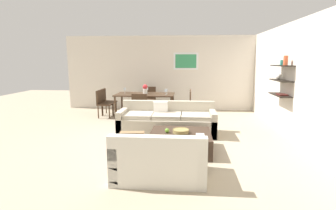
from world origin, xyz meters
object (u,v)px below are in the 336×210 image
object	(u,v)px
loveseat_white	(159,160)
wine_glass_right_far	(167,90)
decorative_bowl	(181,131)
dining_chair_head	(149,97)
wine_glass_head	(147,89)
dining_table	(145,96)
dining_chair_right_far	(187,101)
dining_chair_left_near	(103,102)
wine_glass_left_far	(125,89)
dining_chair_left_far	(107,100)
dining_chair_right_near	(187,103)
coffee_table	(180,142)
centerpiece_vase	(145,89)
sofa_beige	(167,122)
apple_on_coffee_table	(167,131)
wine_glass_right_near	(166,91)
dining_chair_foot	(140,106)

from	to	relation	value
loveseat_white	wine_glass_right_far	bearing A→B (deg)	93.44
wine_glass_right_far	decorative_bowl	bearing A→B (deg)	-80.05
dining_chair_head	wine_glass_head	distance (m)	0.59
dining_table	wine_glass_right_far	world-z (taller)	wine_glass_right_far
dining_chair_right_far	wine_glass_right_far	bearing A→B (deg)	-171.69
dining_chair_left_near	wine_glass_left_far	xyz separation A→B (m)	(0.66, 0.33, 0.37)
dining_table	decorative_bowl	bearing A→B (deg)	-67.92
dining_chair_right_far	dining_chair_left_far	world-z (taller)	same
wine_glass_head	dining_chair_right_near	bearing A→B (deg)	-24.84
coffee_table	wine_glass_right_far	xyz separation A→B (m)	(-0.55, 3.24, 0.67)
dining_chair_head	centerpiece_vase	world-z (taller)	centerpiece_vase
dining_table	loveseat_white	bearing A→B (deg)	-77.51
dining_chair_right_far	centerpiece_vase	distance (m)	1.42
sofa_beige	coffee_table	distance (m)	1.31
loveseat_white	centerpiece_vase	xyz separation A→B (m)	(-0.96, 4.35, 0.62)
wine_glass_left_far	wine_glass_right_far	bearing A→B (deg)	0.00
coffee_table	apple_on_coffee_table	distance (m)	0.36
sofa_beige	wine_glass_head	distance (m)	2.51
dining_chair_right_far	wine_glass_right_near	size ratio (longest dim) A/B	4.98
dining_chair_right_far	dining_chair_foot	size ratio (longest dim) A/B	1.00
wine_glass_right_far	wine_glass_right_near	size ratio (longest dim) A/B	0.84
dining_chair_foot	dining_chair_left_near	bearing A→B (deg)	153.72
loveseat_white	wine_glass_head	size ratio (longest dim) A/B	8.49
wine_glass_right_near	decorative_bowl	bearing A→B (deg)	-79.29
sofa_beige	dining_chair_foot	bearing A→B (deg)	131.49
decorative_bowl	dining_chair_left_near	bearing A→B (deg)	132.05
dining_chair_foot	wine_glass_head	xyz separation A→B (m)	(-0.00, 1.29, 0.36)
decorative_bowl	dining_chair_right_near	bearing A→B (deg)	88.22
dining_chair_right_near	wine_glass_head	size ratio (longest dim) A/B	5.28
coffee_table	dining_chair_left_far	distance (m)	4.24
loveseat_white	decorative_bowl	world-z (taller)	loveseat_white
dining_table	dining_chair_left_far	xyz separation A→B (m)	(-1.35, 0.21, -0.18)
dining_chair_left_near	wine_glass_right_near	bearing A→B (deg)	2.68
decorative_bowl	apple_on_coffee_table	xyz separation A→B (m)	(-0.28, -0.03, 0.01)
decorative_bowl	dining_chair_right_far	xyz separation A→B (m)	(0.09, 3.32, 0.09)
decorative_bowl	dining_table	distance (m)	3.36
dining_chair_left_far	coffee_table	bearing A→B (deg)	-52.04
dining_chair_head	loveseat_white	bearing A→B (deg)	-79.56
coffee_table	dining_table	size ratio (longest dim) A/B	0.65
dining_chair_right_far	centerpiece_vase	xyz separation A→B (m)	(-1.34, -0.21, 0.41)
dining_table	wine_glass_left_far	world-z (taller)	wine_glass_left_far
sofa_beige	dining_chair_left_far	distance (m)	3.06
decorative_bowl	wine_glass_right_near	world-z (taller)	wine_glass_right_near
coffee_table	wine_glass_right_near	size ratio (longest dim) A/B	6.96
dining_chair_left_far	centerpiece_vase	xyz separation A→B (m)	(1.36, -0.21, 0.41)
dining_chair_right_far	dining_chair_right_near	distance (m)	0.43
dining_chair_foot	wine_glass_left_far	bearing A→B (deg)	124.89
coffee_table	wine_glass_right_far	size ratio (longest dim) A/B	8.27
apple_on_coffee_table	dining_chair_right_far	world-z (taller)	dining_chair_right_far
wine_glass_head	centerpiece_vase	xyz separation A→B (m)	(0.01, -0.41, 0.05)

